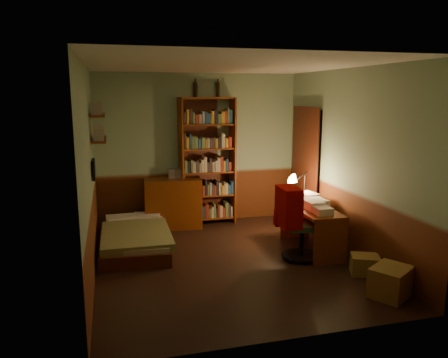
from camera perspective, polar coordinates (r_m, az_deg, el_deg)
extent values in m
cube|color=black|center=(6.06, 0.61, -10.80)|extent=(3.50, 4.00, 0.02)
cube|color=silver|center=(5.64, 0.67, 14.75)|extent=(3.50, 4.00, 0.02)
cube|color=gray|center=(7.64, -3.36, 3.91)|extent=(3.50, 0.02, 2.60)
cube|color=gray|center=(5.51, -17.29, 0.67)|extent=(0.02, 4.00, 2.60)
cube|color=gray|center=(6.39, 16.04, 2.11)|extent=(0.02, 4.00, 2.60)
cube|color=gray|center=(3.84, 8.60, -3.30)|extent=(3.50, 0.02, 2.60)
cube|color=black|center=(7.56, 10.66, 1.36)|extent=(0.06, 0.90, 2.00)
cube|color=#40180B|center=(7.54, 10.42, 1.35)|extent=(0.02, 0.98, 2.08)
cube|color=olive|center=(6.60, -11.50, -6.72)|extent=(1.03, 1.78, 0.51)
cube|color=#672B0C|center=(7.48, -6.64, -3.15)|extent=(0.99, 0.56, 0.84)
cube|color=#B2B2B7|center=(7.51, -6.22, 0.78)|extent=(0.30, 0.25, 0.15)
cube|color=#672B0C|center=(7.54, -2.20, 2.27)|extent=(0.97, 0.39, 2.19)
cylinder|color=black|center=(7.52, -3.75, 11.56)|extent=(0.08, 0.08, 0.24)
cylinder|color=black|center=(7.61, -0.80, 11.58)|extent=(0.07, 0.07, 0.25)
cube|color=#672B0C|center=(6.50, 11.33, -6.39)|extent=(0.53, 1.21, 0.64)
cube|color=silver|center=(6.77, 10.90, -2.29)|extent=(0.29, 0.35, 0.12)
cone|color=black|center=(6.95, 10.50, -0.17)|extent=(0.22, 0.22, 0.55)
cube|color=#2F5735|center=(6.09, 10.17, -5.41)|extent=(0.56, 0.50, 1.08)
cube|color=#AC0604|center=(5.88, 8.55, 2.14)|extent=(0.38, 0.51, 0.53)
cube|color=#672B0C|center=(6.56, -16.01, 4.97)|extent=(0.20, 0.90, 0.03)
cube|color=#672B0C|center=(6.53, -16.17, 8.02)|extent=(0.20, 0.90, 0.03)
cube|color=black|center=(6.11, -16.67, 1.20)|extent=(0.04, 0.32, 0.26)
cube|color=olive|center=(5.37, 20.92, -12.43)|extent=(0.58, 0.55, 0.34)
cube|color=olive|center=(5.90, 17.94, -10.61)|extent=(0.43, 0.40, 0.24)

